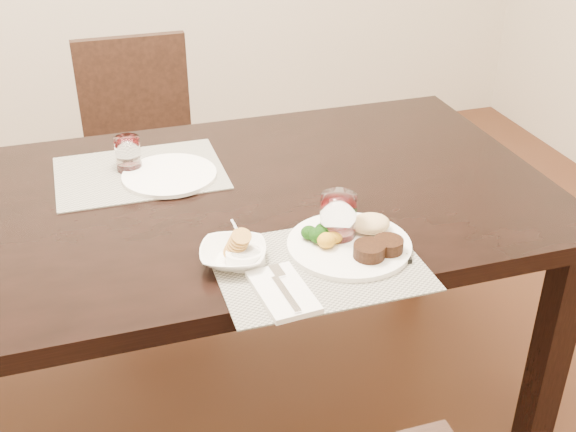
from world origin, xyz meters
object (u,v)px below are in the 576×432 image
object	(u,v)px
chair_far	(142,146)
wine_glass_near	(338,220)
far_plate	(169,175)
dinner_plate	(355,241)
steak_knife	(397,245)
cracker_bowl	(233,254)

from	to	relation	value
chair_far	wine_glass_near	size ratio (longest dim) A/B	7.66
wine_glass_near	far_plate	world-z (taller)	wine_glass_near
chair_far	far_plate	size ratio (longest dim) A/B	3.45
chair_far	far_plate	xyz separation A→B (m)	(-0.00, -0.79, 0.26)
dinner_plate	steak_knife	bearing A→B (deg)	-22.53
dinner_plate	far_plate	size ratio (longest dim) A/B	1.11
dinner_plate	wine_glass_near	distance (m)	0.06
steak_knife	wine_glass_near	xyz separation A→B (m)	(-0.12, 0.07, 0.05)
wine_glass_near	far_plate	size ratio (longest dim) A/B	0.45
cracker_bowl	far_plate	xyz separation A→B (m)	(-0.07, 0.46, -0.01)
dinner_plate	cracker_bowl	world-z (taller)	cracker_bowl
chair_far	cracker_bowl	world-z (taller)	chair_far
chair_far	wine_glass_near	bearing A→B (deg)	-75.33
dinner_plate	cracker_bowl	xyz separation A→B (m)	(-0.29, 0.03, 0.00)
chair_far	dinner_plate	size ratio (longest dim) A/B	3.10
cracker_bowl	steak_knife	bearing A→B (deg)	-8.37
chair_far	far_plate	distance (m)	0.83
chair_far	dinner_plate	distance (m)	1.36
steak_knife	far_plate	size ratio (longest dim) A/B	0.86
chair_far	steak_knife	world-z (taller)	chair_far
dinner_plate	steak_knife	xyz separation A→B (m)	(0.09, -0.03, -0.01)
wine_glass_near	dinner_plate	bearing A→B (deg)	-58.82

